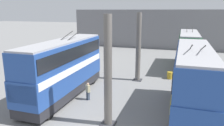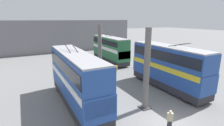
{
  "view_description": "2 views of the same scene",
  "coord_description": "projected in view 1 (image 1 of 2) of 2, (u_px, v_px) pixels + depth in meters",
  "views": [
    {
      "loc": [
        -9.89,
        -4.39,
        7.62
      ],
      "look_at": [
        8.04,
        1.35,
        3.06
      ],
      "focal_mm": 35.0,
      "sensor_mm": 36.0,
      "label": 1
    },
    {
      "loc": [
        -8.75,
        9.62,
        8.11
      ],
      "look_at": [
        8.17,
        0.73,
        3.25
      ],
      "focal_mm": 28.0,
      "sensor_mm": 36.0,
      "label": 2
    }
  ],
  "objects": [
    {
      "name": "support_column_near",
      "position": [
        108.0,
        74.0,
        14.14
      ],
      "size": [
        0.97,
        0.97,
        7.42
      ],
      "color": "#605B56",
      "rests_on": "ground_plane"
    },
    {
      "name": "bus_left_near",
      "position": [
        193.0,
        80.0,
        15.19
      ],
      "size": [
        10.5,
        2.54,
        5.74
      ],
      "color": "black",
      "rests_on": "ground_plane"
    },
    {
      "name": "depot_back_wall",
      "position": [
        159.0,
        30.0,
        43.38
      ],
      "size": [
        0.5,
        36.0,
        7.76
      ],
      "color": "slate",
      "rests_on": "ground_plane"
    },
    {
      "name": "bus_right_far",
      "position": [
        64.0,
        65.0,
        19.24
      ],
      "size": [
        11.18,
        2.54,
        5.7
      ],
      "color": "black",
      "rests_on": "ground_plane"
    },
    {
      "name": "support_column_far",
      "position": [
        138.0,
        49.0,
        23.61
      ],
      "size": [
        0.97,
        0.97,
        7.42
      ],
      "color": "#605B56",
      "rests_on": "ground_plane"
    },
    {
      "name": "oil_drum",
      "position": [
        170.0,
        75.0,
        24.83
      ],
      "size": [
        0.65,
        0.65,
        0.81
      ],
      "color": "#B28E23",
      "rests_on": "ground_plane"
    },
    {
      "name": "person_by_right_row",
      "position": [
        88.0,
        91.0,
        18.93
      ],
      "size": [
        0.44,
        0.48,
        1.55
      ],
      "rotation": [
        0.0,
        0.0,
        5.64
      ],
      "color": "#384251",
      "rests_on": "ground_plane"
    },
    {
      "name": "bus_left_far",
      "position": [
        188.0,
        48.0,
        29.04
      ],
      "size": [
        10.55,
        2.54,
        5.42
      ],
      "color": "black",
      "rests_on": "ground_plane"
    }
  ]
}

